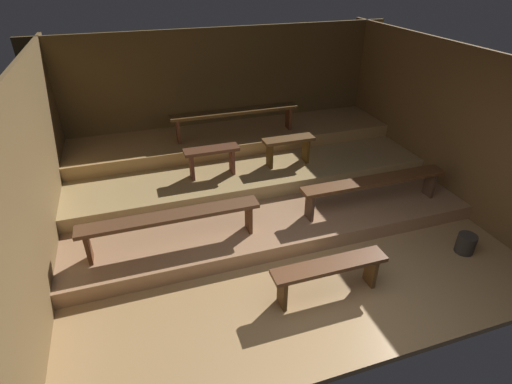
# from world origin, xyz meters

# --- Properties ---
(ground) EXTENTS (6.76, 5.77, 0.08)m
(ground) POSITION_xyz_m (0.00, 2.49, -0.04)
(ground) COLOR #A98354
(wall_back) EXTENTS (6.76, 0.06, 2.44)m
(wall_back) POSITION_xyz_m (0.00, 5.00, 1.22)
(wall_back) COLOR brown
(wall_back) RESTS_ON ground
(wall_left) EXTENTS (0.06, 5.77, 2.44)m
(wall_left) POSITION_xyz_m (-3.01, 2.49, 1.22)
(wall_left) COLOR brown
(wall_left) RESTS_ON ground
(wall_right) EXTENTS (0.06, 5.77, 2.44)m
(wall_right) POSITION_xyz_m (3.01, 2.49, 1.22)
(wall_right) COLOR brown
(wall_right) RESTS_ON ground
(platform_lower) EXTENTS (5.96, 3.59, 0.22)m
(platform_lower) POSITION_xyz_m (0.00, 3.18, 0.11)
(platform_lower) COLOR #A47A57
(platform_lower) RESTS_ON ground
(platform_middle) EXTENTS (5.96, 2.38, 0.22)m
(platform_middle) POSITION_xyz_m (0.00, 3.78, 0.34)
(platform_middle) COLOR tan
(platform_middle) RESTS_ON platform_lower
(platform_upper) EXTENTS (5.96, 1.24, 0.22)m
(platform_upper) POSITION_xyz_m (0.00, 4.35, 0.56)
(platform_upper) COLOR tan
(platform_upper) RESTS_ON platform_middle
(bench_floor_center) EXTENTS (1.41, 0.26, 0.47)m
(bench_floor_center) POSITION_xyz_m (0.14, 0.63, 0.37)
(bench_floor_center) COLOR brown
(bench_floor_center) RESTS_ON ground
(bench_lower_left) EXTENTS (2.32, 0.26, 0.47)m
(bench_lower_left) POSITION_xyz_m (-1.50, 1.88, 0.62)
(bench_lower_left) COLOR brown
(bench_lower_left) RESTS_ON platform_lower
(bench_lower_right) EXTENTS (2.32, 0.26, 0.47)m
(bench_lower_right) POSITION_xyz_m (1.50, 1.88, 0.62)
(bench_lower_right) COLOR brown
(bench_lower_right) RESTS_ON platform_lower
(bench_middle_left) EXTENTS (0.87, 0.26, 0.47)m
(bench_middle_left) POSITION_xyz_m (-0.66, 3.22, 0.80)
(bench_middle_left) COLOR #563221
(bench_middle_left) RESTS_ON platform_middle
(bench_middle_right) EXTENTS (0.87, 0.26, 0.47)m
(bench_middle_right) POSITION_xyz_m (0.66, 3.22, 0.80)
(bench_middle_right) COLOR brown
(bench_middle_right) RESTS_ON platform_middle
(bench_upper_center) EXTENTS (2.34, 0.26, 0.47)m
(bench_upper_center) POSITION_xyz_m (0.01, 4.20, 1.07)
(bench_upper_center) COLOR brown
(bench_upper_center) RESTS_ON platform_upper
(pail_floor) EXTENTS (0.25, 0.25, 0.28)m
(pail_floor) POSITION_xyz_m (2.31, 0.76, 0.14)
(pail_floor) COLOR #332D28
(pail_floor) RESTS_ON ground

